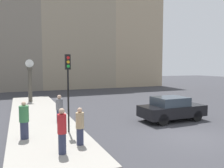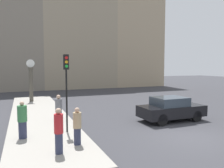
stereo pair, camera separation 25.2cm
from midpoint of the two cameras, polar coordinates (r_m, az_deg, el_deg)
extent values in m
plane|color=#38383D|center=(11.88, 18.58, -12.79)|extent=(120.00, 120.00, 0.00)
cube|color=#A39E93|center=(16.44, -18.98, -7.71)|extent=(3.67, 19.30, 0.15)
cube|color=gray|center=(37.01, -9.27, 13.15)|extent=(11.62, 5.00, 18.17)
cube|color=tan|center=(40.76, 5.44, 11.66)|extent=(9.28, 5.00, 17.16)
cube|color=black|center=(14.75, 14.92, -6.72)|extent=(4.24, 1.86, 0.70)
cube|color=#2D3842|center=(14.54, 14.44, -4.37)|extent=(2.04, 1.67, 0.55)
cylinder|color=black|center=(16.24, 16.76, -6.78)|extent=(0.72, 0.22, 0.72)
cylinder|color=black|center=(15.06, 20.82, -7.77)|extent=(0.72, 0.22, 0.72)
cylinder|color=black|center=(14.71, 8.83, -7.81)|extent=(0.72, 0.22, 0.72)
cylinder|color=black|center=(13.39, 12.62, -9.10)|extent=(0.72, 0.22, 0.72)
cylinder|color=black|center=(11.36, -11.97, -4.39)|extent=(0.09, 0.09, 3.20)
cube|color=black|center=(11.23, -12.13, 5.64)|extent=(0.26, 0.20, 0.76)
cylinder|color=red|center=(11.12, -12.03, 6.73)|extent=(0.15, 0.04, 0.15)
cylinder|color=orange|center=(11.11, -12.01, 5.65)|extent=(0.15, 0.04, 0.15)
cylinder|color=green|center=(11.11, -11.99, 4.58)|extent=(0.15, 0.04, 0.15)
cylinder|color=#4C473D|center=(22.41, -20.92, -0.41)|extent=(0.36, 0.36, 3.07)
cube|color=#4C473D|center=(22.34, -21.04, 3.79)|extent=(0.47, 0.47, 0.22)
cylinder|color=#4C473D|center=(22.34, -21.08, 5.06)|extent=(0.83, 0.04, 0.83)
cylinder|color=white|center=(22.34, -21.08, 5.06)|extent=(0.77, 0.06, 0.77)
cylinder|color=#2D334C|center=(8.91, -13.69, -14.88)|extent=(0.30, 0.30, 0.80)
cylinder|color=red|center=(8.68, -13.79, -10.08)|extent=(0.35, 0.35, 0.74)
sphere|color=tan|center=(8.57, -13.85, -6.93)|extent=(0.23, 0.23, 0.23)
cylinder|color=#2D334C|center=(13.95, -14.04, -7.97)|extent=(0.36, 0.36, 0.71)
cylinder|color=slate|center=(13.82, -14.10, -5.18)|extent=(0.42, 0.42, 0.66)
sphere|color=tan|center=(13.75, -14.13, -3.30)|extent=(0.26, 0.26, 0.26)
cylinder|color=#2D334C|center=(11.17, -22.52, -11.09)|extent=(0.36, 0.36, 0.80)
cylinder|color=#387A47|center=(10.99, -22.64, -7.21)|extent=(0.43, 0.43, 0.74)
sphere|color=tan|center=(10.91, -22.71, -4.78)|extent=(0.20, 0.20, 0.20)
cylinder|color=#2D334C|center=(9.73, -9.10, -13.36)|extent=(0.30, 0.30, 0.72)
cylinder|color=tan|center=(9.54, -9.16, -9.36)|extent=(0.35, 0.35, 0.67)
sphere|color=tan|center=(9.44, -9.19, -6.75)|extent=(0.21, 0.21, 0.21)
camera|label=1|loc=(0.13, -90.42, -0.03)|focal=35.00mm
camera|label=2|loc=(0.13, 89.58, 0.03)|focal=35.00mm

